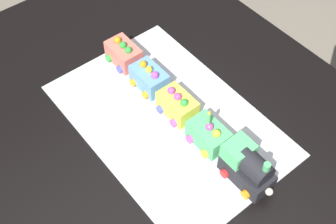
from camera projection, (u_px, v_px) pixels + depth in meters
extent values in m
cube|color=black|center=(171.00, 135.00, 1.13)|extent=(1.40, 1.00, 0.03)
cube|color=black|center=(156.00, 36.00, 1.90)|extent=(0.07, 0.07, 0.71)
cube|color=gray|center=(328.00, 138.00, 1.75)|extent=(0.04, 0.04, 0.42)
cube|color=silver|center=(168.00, 120.00, 1.14)|extent=(0.60, 0.40, 0.00)
cube|color=#232328|center=(246.00, 172.00, 1.02)|extent=(0.12, 0.06, 0.05)
cylinder|color=#232328|center=(254.00, 167.00, 0.97)|extent=(0.07, 0.05, 0.05)
cube|color=#59CC7A|center=(239.00, 151.00, 1.00)|extent=(0.06, 0.06, 0.04)
cylinder|color=#59CC7A|center=(266.00, 168.00, 0.94)|extent=(0.02, 0.02, 0.03)
sphere|color=#F4EFCC|center=(269.00, 192.00, 0.98)|extent=(0.02, 0.02, 0.02)
cylinder|color=orange|center=(267.00, 177.00, 1.03)|extent=(0.02, 0.01, 0.02)
cylinder|color=#4C59D8|center=(246.00, 157.00, 1.06)|extent=(0.02, 0.01, 0.02)
cylinder|color=orange|center=(245.00, 195.00, 1.00)|extent=(0.02, 0.01, 0.02)
cylinder|color=red|center=(224.00, 174.00, 1.03)|extent=(0.02, 0.01, 0.02)
cube|color=#59CC7A|center=(208.00, 135.00, 1.08)|extent=(0.10, 0.06, 0.06)
cylinder|color=green|center=(226.00, 138.00, 1.09)|extent=(0.02, 0.01, 0.02)
cylinder|color=#4C59D8|center=(211.00, 124.00, 1.12)|extent=(0.02, 0.01, 0.02)
cylinder|color=yellow|center=(204.00, 154.00, 1.06)|extent=(0.02, 0.01, 0.02)
cylinder|color=#D84CB2|center=(189.00, 139.00, 1.09)|extent=(0.02, 0.01, 0.02)
sphere|color=yellow|center=(217.00, 133.00, 1.04)|extent=(0.02, 0.02, 0.02)
sphere|color=#D84CB2|center=(209.00, 127.00, 1.05)|extent=(0.02, 0.02, 0.02)
cube|color=#F4E04C|center=(177.00, 105.00, 1.13)|extent=(0.10, 0.06, 0.06)
cylinder|color=orange|center=(195.00, 109.00, 1.15)|extent=(0.02, 0.01, 0.02)
cylinder|color=orange|center=(181.00, 96.00, 1.17)|extent=(0.02, 0.01, 0.02)
cylinder|color=#D84CB2|center=(173.00, 123.00, 1.12)|extent=(0.02, 0.01, 0.02)
cylinder|color=#4C59D8|center=(160.00, 110.00, 1.15)|extent=(0.02, 0.01, 0.02)
sphere|color=#D84CB2|center=(171.00, 91.00, 1.12)|extent=(0.02, 0.02, 0.02)
sphere|color=#D84CB2|center=(178.00, 97.00, 1.11)|extent=(0.02, 0.02, 0.02)
sphere|color=green|center=(184.00, 103.00, 1.09)|extent=(0.02, 0.02, 0.02)
cube|color=#669EEA|center=(149.00, 78.00, 1.19)|extent=(0.10, 0.06, 0.06)
cylinder|color=orange|center=(166.00, 82.00, 1.20)|extent=(0.02, 0.01, 0.02)
cylinder|color=#4C59D8|center=(154.00, 71.00, 1.23)|extent=(0.02, 0.01, 0.02)
cylinder|color=orange|center=(145.00, 95.00, 1.18)|extent=(0.02, 0.01, 0.02)
cylinder|color=orange|center=(133.00, 83.00, 1.20)|extent=(0.02, 0.01, 0.02)
sphere|color=#D84CB2|center=(155.00, 75.00, 1.15)|extent=(0.02, 0.02, 0.02)
sphere|color=yellow|center=(149.00, 70.00, 1.16)|extent=(0.02, 0.02, 0.02)
sphere|color=orange|center=(143.00, 64.00, 1.17)|extent=(0.02, 0.02, 0.02)
cube|color=#F27260|center=(124.00, 54.00, 1.25)|extent=(0.10, 0.06, 0.06)
cylinder|color=red|center=(140.00, 58.00, 1.26)|extent=(0.02, 0.01, 0.02)
cylinder|color=orange|center=(129.00, 47.00, 1.29)|extent=(0.02, 0.01, 0.02)
cylinder|color=#4C59D8|center=(119.00, 70.00, 1.23)|extent=(0.02, 0.01, 0.02)
cylinder|color=green|center=(108.00, 58.00, 1.26)|extent=(0.02, 0.01, 0.02)
sphere|color=orange|center=(118.00, 40.00, 1.23)|extent=(0.02, 0.02, 0.02)
sphere|color=green|center=(123.00, 45.00, 1.22)|extent=(0.02, 0.02, 0.02)
sphere|color=green|center=(128.00, 50.00, 1.21)|extent=(0.02, 0.02, 0.02)
cylinder|color=#66D872|center=(209.00, 118.00, 1.03)|extent=(0.01, 0.01, 0.04)
cone|color=yellow|center=(209.00, 112.00, 1.01)|extent=(0.01, 0.01, 0.01)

